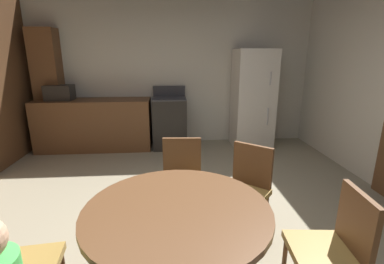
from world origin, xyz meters
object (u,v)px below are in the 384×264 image
at_px(microwave, 60,93).
at_px(chair_northeast, 246,186).
at_px(oven_range, 170,122).
at_px(chair_east, 334,246).
at_px(refrigerator, 253,99).
at_px(chair_north, 182,177).
at_px(dining_table, 178,230).

bearing_deg(microwave, chair_northeast, -46.06).
height_order(oven_range, chair_northeast, oven_range).
xyz_separation_m(chair_east, chair_northeast, (-0.34, 0.84, 0.00)).
bearing_deg(refrigerator, chair_north, -120.17).
xyz_separation_m(microwave, chair_east, (2.92, -3.52, -0.53)).
height_order(chair_east, chair_northeast, same).
bearing_deg(chair_north, oven_range, -173.28).
bearing_deg(chair_east, chair_northeast, -62.65).
distance_m(dining_table, chair_northeast, 0.99).
relative_size(microwave, chair_northeast, 0.51).
xyz_separation_m(microwave, chair_north, (2.01, -2.44, -0.53)).
distance_m(microwave, chair_northeast, 3.76).
height_order(microwave, chair_north, microwave).
distance_m(oven_range, chair_north, 2.45).
relative_size(oven_range, dining_table, 0.96).
relative_size(microwave, chair_north, 0.51).
height_order(chair_northeast, chair_north, same).
xyz_separation_m(refrigerator, chair_north, (-1.39, -2.39, -0.38)).
height_order(dining_table, chair_north, chair_north).
relative_size(chair_northeast, chair_north, 1.00).
height_order(refrigerator, chair_northeast, refrigerator).
relative_size(microwave, dining_table, 0.38).
distance_m(chair_east, chair_northeast, 0.90).
height_order(oven_range, dining_table, oven_range).
distance_m(dining_table, chair_east, 0.99).
bearing_deg(microwave, chair_north, -50.60).
xyz_separation_m(refrigerator, chair_northeast, (-0.82, -2.63, -0.38)).
xyz_separation_m(microwave, dining_table, (1.94, -3.43, -0.43)).
relative_size(refrigerator, chair_north, 2.02).
height_order(chair_east, chair_north, same).
relative_size(microwave, chair_east, 0.51).
height_order(microwave, chair_northeast, microwave).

